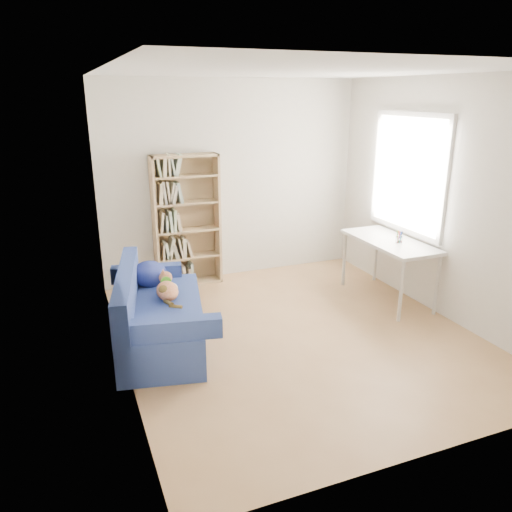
{
  "coord_description": "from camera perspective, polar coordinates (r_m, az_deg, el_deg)",
  "views": [
    {
      "loc": [
        -2.14,
        -4.24,
        2.41
      ],
      "look_at": [
        -0.38,
        0.19,
        0.85
      ],
      "focal_mm": 35.0,
      "sensor_mm": 36.0,
      "label": 1
    }
  ],
  "objects": [
    {
      "name": "sofa",
      "position": [
        5.12,
        -11.27,
        -6.45
      ],
      "size": [
        1.09,
        1.78,
        0.81
      ],
      "rotation": [
        0.0,
        0.0,
        -0.2
      ],
      "color": "navy",
      "rests_on": "ground"
    },
    {
      "name": "pen_cup",
      "position": [
        6.04,
        16.05,
        1.99
      ],
      "size": [
        0.08,
        0.08,
        0.15
      ],
      "color": "white",
      "rests_on": "desk"
    },
    {
      "name": "ground",
      "position": [
        5.32,
        4.62,
        -8.85
      ],
      "size": [
        4.0,
        4.0,
        0.0
      ],
      "primitive_type": "plane",
      "color": "#A6774A",
      "rests_on": "ground"
    },
    {
      "name": "desk",
      "position": [
        6.15,
        15.01,
        1.16
      ],
      "size": [
        0.59,
        1.28,
        0.75
      ],
      "color": "white",
      "rests_on": "ground"
    },
    {
      "name": "room_shell",
      "position": [
        4.88,
        5.99,
        8.9
      ],
      "size": [
        3.54,
        4.04,
        2.62
      ],
      "color": "silver",
      "rests_on": "ground"
    },
    {
      "name": "bookshelf",
      "position": [
        6.47,
        -7.9,
        3.4
      ],
      "size": [
        0.85,
        0.26,
        1.69
      ],
      "color": "tan",
      "rests_on": "ground"
    }
  ]
}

